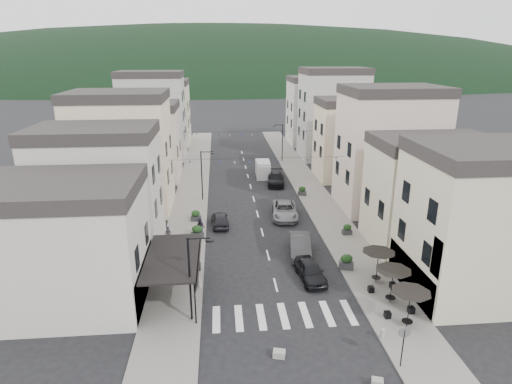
# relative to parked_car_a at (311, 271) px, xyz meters

# --- Properties ---
(ground) EXTENTS (700.00, 700.00, 0.00)m
(ground) POSITION_rel_parked_car_a_xyz_m (-2.80, -6.60, -0.74)
(ground) COLOR black
(ground) RESTS_ON ground
(sidewalk_left) EXTENTS (4.00, 76.00, 0.12)m
(sidewalk_left) POSITION_rel_parked_car_a_xyz_m (-10.30, 25.40, -0.68)
(sidewalk_left) COLOR slate
(sidewalk_left) RESTS_ON ground
(sidewalk_right) EXTENTS (4.00, 76.00, 0.12)m
(sidewalk_right) POSITION_rel_parked_car_a_xyz_m (4.70, 25.40, -0.68)
(sidewalk_right) COLOR slate
(sidewalk_right) RESTS_ON ground
(hill_backdrop) EXTENTS (640.00, 360.00, 70.00)m
(hill_backdrop) POSITION_rel_parked_car_a_xyz_m (-2.80, 293.40, -0.74)
(hill_backdrop) COLOR black
(hill_backdrop) RESTS_ON ground
(boutique_building) EXTENTS (12.00, 8.00, 8.00)m
(boutique_building) POSITION_rel_parked_car_a_xyz_m (-18.30, -1.60, 3.26)
(boutique_building) COLOR beige
(boutique_building) RESTS_ON ground
(bistro_building) EXTENTS (10.00, 8.00, 10.00)m
(bistro_building) POSITION_rel_parked_car_a_xyz_m (11.70, -2.60, 4.26)
(bistro_building) COLOR beige
(bistro_building) RESTS_ON ground
(boutique_awning) EXTENTS (3.77, 7.50, 3.28)m
(boutique_awning) POSITION_rel_parked_car_a_xyz_m (-10.05, -1.60, 2.38)
(boutique_awning) COLOR black
(boutique_awning) RESTS_ON ground
(buildings_row_left) EXTENTS (10.20, 54.16, 14.00)m
(buildings_row_left) POSITION_rel_parked_car_a_xyz_m (-17.30, 31.15, 5.38)
(buildings_row_left) COLOR beige
(buildings_row_left) RESTS_ON ground
(buildings_row_right) EXTENTS (10.20, 54.16, 14.50)m
(buildings_row_right) POSITION_rel_parked_car_a_xyz_m (11.70, 29.99, 5.58)
(buildings_row_right) COLOR beige
(buildings_row_right) RESTS_ON ground
(cafe_terrace) EXTENTS (2.50, 8.10, 2.53)m
(cafe_terrace) POSITION_rel_parked_car_a_xyz_m (4.90, -3.80, 1.62)
(cafe_terrace) COLOR black
(cafe_terrace) RESTS_ON ground
(streetlamp_left_near) EXTENTS (1.70, 0.56, 6.00)m
(streetlamp_left_near) POSITION_rel_parked_car_a_xyz_m (-8.62, -4.60, 2.96)
(streetlamp_left_near) COLOR black
(streetlamp_left_near) RESTS_ON ground
(streetlamp_left_far) EXTENTS (1.70, 0.56, 6.00)m
(streetlamp_left_far) POSITION_rel_parked_car_a_xyz_m (-8.62, 19.40, 2.96)
(streetlamp_left_far) COLOR black
(streetlamp_left_far) RESTS_ON ground
(streetlamp_right_far) EXTENTS (1.70, 0.56, 6.00)m
(streetlamp_right_far) POSITION_rel_parked_car_a_xyz_m (3.02, 37.40, 2.96)
(streetlamp_right_far) COLOR black
(streetlamp_right_far) RESTS_ON ground
(traffic_sign) EXTENTS (0.70, 0.07, 2.70)m
(traffic_sign) POSITION_rel_parked_car_a_xyz_m (3.00, -10.10, 1.19)
(traffic_sign) COLOR black
(traffic_sign) RESTS_ON ground
(bollards) EXTENTS (11.66, 10.26, 0.60)m
(bollards) POSITION_rel_parked_car_a_xyz_m (-2.80, -1.10, -0.32)
(bollards) COLOR gray
(bollards) RESTS_ON ground
(bunting_near) EXTENTS (19.00, 0.28, 0.62)m
(bunting_near) POSITION_rel_parked_car_a_xyz_m (-2.80, 15.40, 4.91)
(bunting_near) COLOR black
(bunting_near) RESTS_ON ground
(bunting_far) EXTENTS (19.00, 0.28, 0.62)m
(bunting_far) POSITION_rel_parked_car_a_xyz_m (-2.80, 31.40, 4.91)
(bunting_far) COLOR black
(bunting_far) RESTS_ON ground
(parked_car_a) EXTENTS (2.13, 4.48, 1.48)m
(parked_car_a) POSITION_rel_parked_car_a_xyz_m (0.00, 0.00, 0.00)
(parked_car_a) COLOR black
(parked_car_a) RESTS_ON ground
(parked_car_b) EXTENTS (2.35, 5.16, 1.64)m
(parked_car_b) POSITION_rel_parked_car_a_xyz_m (0.00, 4.38, 0.08)
(parked_car_b) COLOR #353537
(parked_car_b) RESTS_ON ground
(parked_car_c) EXTENTS (3.18, 5.93, 1.58)m
(parked_car_c) POSITION_rel_parked_car_a_xyz_m (0.00, 13.20, 0.05)
(parked_car_c) COLOR gray
(parked_car_c) RESTS_ON ground
(parked_car_d) EXTENTS (2.87, 5.57, 1.54)m
(parked_car_d) POSITION_rel_parked_car_a_xyz_m (0.66, 25.06, 0.03)
(parked_car_d) COLOR black
(parked_car_d) RESTS_ON ground
(parked_car_e) EXTENTS (1.89, 4.17, 1.39)m
(parked_car_e) POSITION_rel_parked_car_a_xyz_m (-6.89, 11.45, -0.05)
(parked_car_e) COLOR black
(parked_car_e) RESTS_ON ground
(delivery_van) EXTENTS (2.08, 4.86, 2.30)m
(delivery_van) POSITION_rel_parked_car_a_xyz_m (-0.69, 29.07, 0.39)
(delivery_van) COLOR silver
(delivery_van) RESTS_ON ground
(pedestrian_a) EXTENTS (0.70, 0.53, 1.75)m
(pedestrian_a) POSITION_rel_parked_car_a_xyz_m (-11.62, 7.12, 0.26)
(pedestrian_a) COLOR black
(pedestrian_a) RESTS_ON sidewalk_left
(pedestrian_b) EXTENTS (1.04, 0.90, 1.82)m
(pedestrian_b) POSITION_rel_parked_car_a_xyz_m (-8.75, 8.64, 0.29)
(pedestrian_b) COLOR black
(pedestrian_b) RESTS_ON sidewalk_left
(concrete_block_b) EXTENTS (0.71, 0.61, 0.45)m
(concrete_block_b) POSITION_rel_parked_car_a_xyz_m (1.20, -11.37, -0.51)
(concrete_block_b) COLOR gray
(concrete_block_b) RESTS_ON ground
(concrete_block_c) EXTENTS (0.80, 0.66, 0.40)m
(concrete_block_c) POSITION_rel_parked_car_a_xyz_m (-3.66, -8.60, -0.54)
(concrete_block_c) COLOR gray
(concrete_block_c) RESTS_ON ground
(planter_la) EXTENTS (1.27, 0.92, 1.28)m
(planter_la) POSITION_rel_parked_car_a_xyz_m (-9.06, 8.33, 0.00)
(planter_la) COLOR #2C2C2E
(planter_la) RESTS_ON sidewalk_left
(planter_lb) EXTENTS (1.09, 0.70, 1.15)m
(planter_lb) POSITION_rel_parked_car_a_xyz_m (-9.40, 12.71, -0.06)
(planter_lb) COLOR #28282A
(planter_lb) RESTS_ON sidewalk_left
(planter_ra) EXTENTS (1.26, 0.90, 1.28)m
(planter_ra) POSITION_rel_parked_car_a_xyz_m (3.20, 1.21, 0.00)
(planter_ra) COLOR #2E2E31
(planter_ra) RESTS_ON sidewalk_right
(planter_rb) EXTENTS (0.96, 0.59, 1.03)m
(planter_rb) POSITION_rel_parked_car_a_xyz_m (5.27, 7.94, -0.12)
(planter_rb) COLOR #2B2A2D
(planter_rb) RESTS_ON sidewalk_right
(planter_rc) EXTENTS (1.13, 0.85, 1.12)m
(planter_rc) POSITION_rel_parked_car_a_xyz_m (3.20, 19.93, -0.08)
(planter_rc) COLOR #323235
(planter_rc) RESTS_ON sidewalk_right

